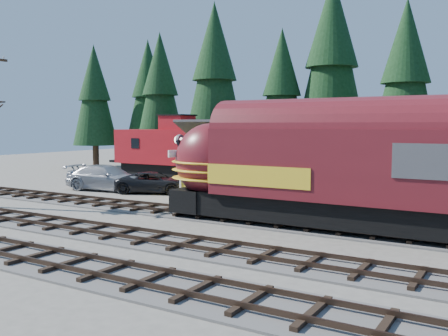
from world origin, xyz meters
The scene contains 10 objects.
ground centered at (0.00, 0.00, 0.00)m, with size 120.00×120.00×0.00m, color #6B665B.
track_siding centered at (10.00, 4.00, 0.06)m, with size 68.00×3.20×0.33m.
track_main_south centered at (10.00, -2.00, 0.06)m, with size 68.00×3.20×0.33m.
track_main_north centered at (10.00, -6.50, 0.06)m, with size 68.00×3.20×0.33m.
track_spur centered at (-10.00, 18.00, 0.06)m, with size 32.00×3.20×0.33m.
depot centered at (0.00, 10.50, 2.96)m, with size 12.80×7.00×5.30m.
locomotive centered at (4.67, 4.00, 2.73)m, with size 17.33×3.44×4.71m.
caboose centered at (-15.01, 18.00, 2.68)m, with size 10.43×3.02×5.42m.
pickup_truck_a centered at (-10.05, 9.83, 0.77)m, with size 2.56×5.55×1.54m, color black.
pickup_truck_b centered at (-14.01, 9.11, 0.96)m, with size 2.68×6.59×1.91m, color #A2A4AA.
Camera 1 is at (12.89, -18.34, 4.97)m, focal length 40.00 mm.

